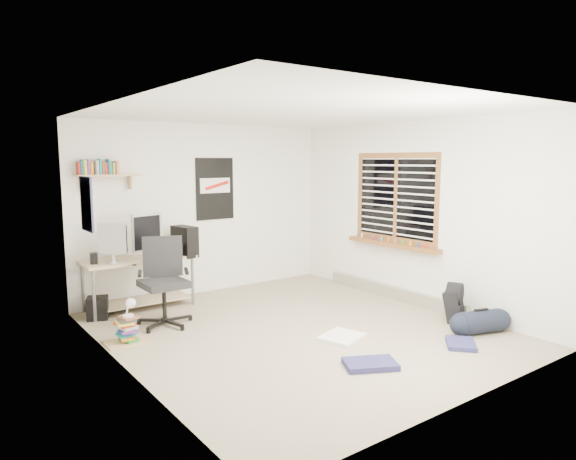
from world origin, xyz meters
TOP-DOWN VIEW (x-y plane):
  - floor at (0.00, 0.00)m, footprint 4.00×4.50m
  - ceiling at (0.00, 0.00)m, footprint 4.00×4.50m
  - back_wall at (0.00, 2.25)m, footprint 4.00×0.01m
  - left_wall at (-2.00, 0.00)m, footprint 0.01×4.50m
  - right_wall at (2.00, 0.00)m, footprint 0.01×4.50m
  - desk at (-1.15, 1.98)m, footprint 1.56×1.08m
  - monitor_left at (-1.54, 1.78)m, footprint 0.34×0.28m
  - monitor_right at (-1.11, 1.73)m, footprint 0.46×0.22m
  - pc_tower at (-0.54, 1.86)m, footprint 0.26×0.43m
  - keyboard at (-1.44, 1.77)m, footprint 0.37×0.24m
  - speaker_left at (-1.75, 1.89)m, footprint 0.10×0.10m
  - speaker_right at (-0.69, 1.73)m, footprint 0.12×0.12m
  - office_chair at (-1.17, 1.11)m, footprint 0.90×0.90m
  - wall_shelf at (-1.45, 2.14)m, footprint 0.80×0.22m
  - poster_back_wall at (0.15, 2.23)m, footprint 0.62×0.03m
  - poster_left_wall at (-1.99, 1.20)m, footprint 0.02×0.42m
  - window at (1.95, 0.30)m, footprint 0.10×1.50m
  - baseboard_heater at (1.96, 0.30)m, footprint 0.08×2.50m
  - backpack at (1.75, -0.88)m, footprint 0.35×0.32m
  - duffel_bag at (1.63, -1.33)m, footprint 0.34×0.34m
  - tshirt at (0.22, -0.53)m, footprint 0.56×0.52m
  - jeans_a at (-0.09, -1.27)m, footprint 0.59×0.51m
  - jeans_b at (1.10, -1.45)m, footprint 0.48×0.47m
  - book_stack at (-1.75, 0.78)m, footprint 0.42×0.35m
  - desk_lamp at (-1.73, 0.76)m, footprint 0.15×0.21m
  - subwoofer at (-1.75, 1.83)m, footprint 0.32×0.32m

SIDE VIEW (x-z plane):
  - floor at x=0.00m, z-range -0.01..0.00m
  - tshirt at x=0.22m, z-range 0.00..0.04m
  - jeans_b at x=1.10m, z-range 0.00..0.05m
  - jeans_a at x=-0.09m, z-range 0.00..0.06m
  - baseboard_heater at x=1.96m, z-range 0.00..0.18m
  - duffel_bag at x=1.63m, z-range -0.12..0.40m
  - subwoofer at x=-1.75m, z-range 0.00..0.28m
  - book_stack at x=-1.75m, z-range 0.02..0.28m
  - backpack at x=1.75m, z-range 0.01..0.39m
  - desk at x=-1.15m, z-range 0.04..0.69m
  - desk_lamp at x=-1.73m, z-range 0.28..0.48m
  - office_chair at x=-1.17m, z-range -0.04..1.02m
  - keyboard at x=-1.44m, z-range 0.66..0.67m
  - speaker_left at x=-1.75m, z-range 0.66..0.83m
  - speaker_right at x=-0.69m, z-range 0.66..0.86m
  - monitor_left at x=-1.54m, z-range 0.66..1.04m
  - pc_tower at x=-0.54m, z-range 0.66..1.08m
  - monitor_right at x=-1.11m, z-range 0.66..1.14m
  - back_wall at x=0.00m, z-range 0.00..2.50m
  - left_wall at x=-2.00m, z-range 0.00..2.50m
  - right_wall at x=2.00m, z-range 0.00..2.50m
  - window at x=1.95m, z-range 0.82..2.08m
  - poster_left_wall at x=-1.99m, z-range 1.20..1.80m
  - poster_back_wall at x=0.15m, z-range 1.09..2.01m
  - wall_shelf at x=-1.45m, z-range 1.66..1.90m
  - ceiling at x=0.00m, z-range 2.50..2.51m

